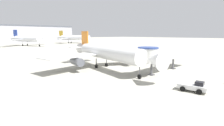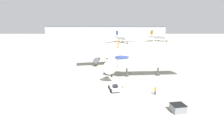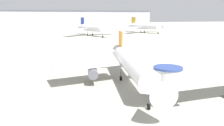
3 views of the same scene
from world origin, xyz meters
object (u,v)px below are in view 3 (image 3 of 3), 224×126
Objects in this scene: jet_bridge at (206,74)px; background_jet_blue_tail at (92,28)px; background_jet_gold_tail at (145,26)px; traffic_cone_starboard_wing at (190,80)px; main_airplane at (131,64)px.

background_jet_blue_tail is at bearing 85.14° from jet_bridge.
background_jet_blue_tail is at bearing 174.38° from background_jet_gold_tail.
background_jet_gold_tail is at bearing 70.75° from traffic_cone_starboard_wing.
main_airplane is 106.74m from background_jet_blue_tail.
jet_bridge is 28.27× the size of traffic_cone_starboard_wing.
main_airplane is at bearing 169.31° from traffic_cone_starboard_wing.
background_jet_gold_tail reaches higher than traffic_cone_starboard_wing.
background_jet_gold_tail is at bearing 73.05° from main_airplane.
traffic_cone_starboard_wing is 0.02× the size of background_jet_gold_tail.
jet_bridge is 0.55× the size of background_jet_blue_tail.
background_jet_blue_tail is (-1.30, 108.44, 4.85)m from traffic_cone_starboard_wing.
main_airplane is at bearing 121.96° from jet_bridge.
jet_bridge is at bearing -112.11° from traffic_cone_starboard_wing.
jet_bridge is 117.56m from background_jet_blue_tail.
traffic_cone_starboard_wing is (3.69, 9.09, -3.90)m from jet_bridge.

